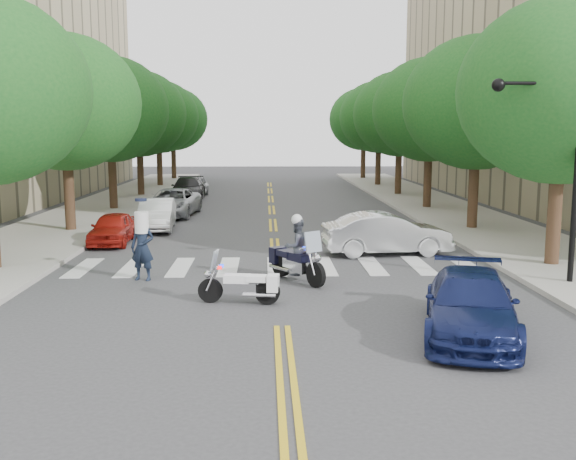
{
  "coord_description": "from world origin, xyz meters",
  "views": [
    {
      "loc": [
        -0.36,
        -13.83,
        4.27
      ],
      "look_at": [
        0.34,
        5.82,
        1.3
      ],
      "focal_mm": 40.0,
      "sensor_mm": 36.0,
      "label": 1
    }
  ],
  "objects_px": {
    "convertible": "(387,234)",
    "sedan_blue": "(471,305)",
    "motorcycle_parked": "(246,285)",
    "officer_standing": "(142,247)",
    "motorcycle_police": "(296,251)"
  },
  "relations": [
    {
      "from": "officer_standing",
      "to": "convertible",
      "type": "xyz_separation_m",
      "value": [
        7.9,
        3.77,
        -0.23
      ]
    },
    {
      "from": "motorcycle_parked",
      "to": "sedan_blue",
      "type": "height_order",
      "value": "motorcycle_parked"
    },
    {
      "from": "officer_standing",
      "to": "convertible",
      "type": "relative_size",
      "value": 0.43
    },
    {
      "from": "officer_standing",
      "to": "convertible",
      "type": "height_order",
      "value": "officer_standing"
    },
    {
      "from": "sedan_blue",
      "to": "motorcycle_parked",
      "type": "bearing_deg",
      "value": 165.75
    },
    {
      "from": "motorcycle_parked",
      "to": "officer_standing",
      "type": "xyz_separation_m",
      "value": [
        -3.1,
        2.75,
        0.5
      ]
    },
    {
      "from": "convertible",
      "to": "motorcycle_police",
      "type": "bearing_deg",
      "value": 134.85
    },
    {
      "from": "motorcycle_police",
      "to": "motorcycle_parked",
      "type": "relative_size",
      "value": 1.03
    },
    {
      "from": "motorcycle_police",
      "to": "convertible",
      "type": "bearing_deg",
      "value": -163.7
    },
    {
      "from": "motorcycle_parked",
      "to": "sedan_blue",
      "type": "bearing_deg",
      "value": -111.08
    },
    {
      "from": "sedan_blue",
      "to": "convertible",
      "type": "bearing_deg",
      "value": 105.54
    },
    {
      "from": "convertible",
      "to": "officer_standing",
      "type": "bearing_deg",
      "value": 110.59
    },
    {
      "from": "officer_standing",
      "to": "sedan_blue",
      "type": "height_order",
      "value": "officer_standing"
    },
    {
      "from": "convertible",
      "to": "sedan_blue",
      "type": "distance_m",
      "value": 9.27
    },
    {
      "from": "motorcycle_police",
      "to": "sedan_blue",
      "type": "xyz_separation_m",
      "value": [
        3.48,
        -5.2,
        -0.21
      ]
    }
  ]
}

